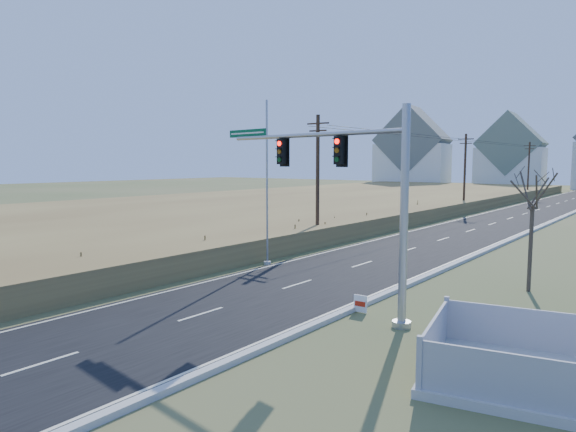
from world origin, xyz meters
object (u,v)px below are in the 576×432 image
Objects in this scene: traffic_signal_mast at (359,191)px; fence_enclosure at (557,378)px; flagpole at (267,200)px; bare_tree at (533,187)px; open_sign at (360,304)px.

fence_enclosure is at bearing -11.42° from traffic_signal_mast.
traffic_signal_mast is 10.43m from flagpole.
fence_enclosure is 1.23× the size of bare_tree.
traffic_signal_mast is at bearing -78.60° from open_sign.
flagpole is (-8.91, 5.31, -1.03)m from traffic_signal_mast.
flagpole is (-16.04, 7.64, 3.34)m from fence_enclosure.
bare_tree reaches higher than fence_enclosure.
open_sign is (-0.11, 0.41, -4.30)m from traffic_signal_mast.
traffic_signal_mast is 4.32m from open_sign.
bare_tree is (4.13, 7.88, 0.00)m from traffic_signal_mast.
flagpole is at bearing 146.48° from open_sign.
flagpole is 1.57× the size of bare_tree.
fence_enclosure is 10.81× the size of open_sign.
traffic_signal_mast is 1.34× the size of fence_enclosure.
fence_enclosure is 18.08m from flagpole.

